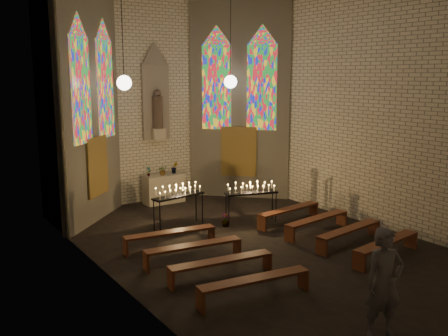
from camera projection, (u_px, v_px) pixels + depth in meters
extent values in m
plane|color=black|center=(259.00, 246.00, 13.11)|extent=(12.00, 12.00, 0.00)
cube|color=beige|center=(155.00, 102.00, 17.36)|extent=(8.00, 0.02, 7.00)
cube|color=beige|center=(108.00, 121.00, 10.27)|extent=(0.02, 12.00, 7.00)
cube|color=beige|center=(368.00, 107.00, 14.66)|extent=(0.02, 12.00, 7.00)
cube|color=beige|center=(90.00, 107.00, 14.83)|extent=(2.72, 2.72, 7.00)
cube|color=beige|center=(240.00, 101.00, 17.85)|extent=(2.72, 2.72, 7.00)
cube|color=#4C3F8C|center=(81.00, 91.00, 13.93)|extent=(0.78, 0.78, 3.00)
cube|color=#4C3F8C|center=(105.00, 89.00, 15.49)|extent=(0.78, 0.78, 3.00)
cube|color=#4C3F8C|center=(217.00, 87.00, 17.75)|extent=(0.78, 0.78, 3.00)
cube|color=#4C3F8C|center=(262.00, 87.00, 17.45)|extent=(0.78, 0.78, 3.00)
cube|color=brown|center=(98.00, 166.00, 15.13)|extent=(0.95, 0.95, 1.80)
cube|color=brown|center=(239.00, 152.00, 18.02)|extent=(0.95, 0.95, 1.80)
cube|color=gray|center=(156.00, 102.00, 17.29)|extent=(1.00, 0.12, 2.60)
cone|color=gray|center=(154.00, 53.00, 16.99)|extent=(1.00, 1.00, 0.80)
cube|color=#BAB098|center=(158.00, 134.00, 17.38)|extent=(0.45, 0.30, 0.40)
cylinder|color=#4E3F36|center=(158.00, 112.00, 17.24)|extent=(0.36, 0.36, 1.10)
sphere|color=#4E3F36|center=(157.00, 93.00, 17.12)|extent=(0.26, 0.26, 0.26)
sphere|color=white|center=(124.00, 83.00, 14.64)|extent=(0.44, 0.44, 0.44)
cylinder|color=black|center=(122.00, 34.00, 14.38)|extent=(0.02, 0.02, 2.80)
sphere|color=white|center=(231.00, 82.00, 16.72)|extent=(0.44, 0.44, 0.44)
cylinder|color=black|center=(231.00, 39.00, 16.46)|extent=(0.02, 0.02, 2.80)
cube|color=#BAB098|center=(164.00, 189.00, 17.46)|extent=(1.40, 0.60, 1.00)
imported|color=#4C723F|center=(148.00, 171.00, 17.08)|extent=(0.21, 0.17, 0.34)
imported|color=#4C723F|center=(163.00, 170.00, 17.32)|extent=(0.37, 0.35, 0.35)
imported|color=#4C723F|center=(174.00, 168.00, 17.60)|extent=(0.26, 0.22, 0.41)
imported|color=#4C723F|center=(225.00, 220.00, 14.76)|extent=(0.23, 0.23, 0.41)
cube|color=black|center=(179.00, 196.00, 14.57)|extent=(1.68, 0.61, 0.05)
cylinder|color=black|center=(160.00, 218.00, 14.04)|extent=(0.03, 0.03, 0.93)
cylinder|color=black|center=(202.00, 208.00, 15.05)|extent=(0.03, 0.03, 0.93)
cylinder|color=black|center=(154.00, 216.00, 14.26)|extent=(0.03, 0.03, 0.93)
cylinder|color=black|center=(196.00, 206.00, 15.27)|extent=(0.03, 0.03, 0.93)
cube|color=black|center=(251.00, 193.00, 15.05)|extent=(1.65, 0.85, 0.05)
cylinder|color=black|center=(229.00, 211.00, 14.78)|extent=(0.03, 0.03, 0.90)
cylinder|color=black|center=(276.00, 207.00, 15.20)|extent=(0.03, 0.03, 0.90)
cylinder|color=black|center=(226.00, 209.00, 15.07)|extent=(0.03, 0.03, 0.90)
cylinder|color=black|center=(272.00, 205.00, 15.48)|extent=(0.03, 0.03, 0.90)
cube|color=#562918|center=(170.00, 232.00, 12.86)|extent=(2.43, 0.65, 0.06)
cube|color=#562918|center=(125.00, 247.00, 12.39)|extent=(0.10, 0.34, 0.43)
cube|color=#562918|center=(211.00, 234.00, 13.41)|extent=(0.10, 0.34, 0.43)
cube|color=#562918|center=(289.00, 209.00, 15.08)|extent=(2.43, 0.65, 0.06)
cube|color=#562918|center=(262.00, 224.00, 14.35)|extent=(0.10, 0.34, 0.43)
cube|color=#562918|center=(313.00, 209.00, 15.89)|extent=(0.10, 0.34, 0.43)
cube|color=#562918|center=(193.00, 245.00, 11.88)|extent=(2.43, 0.65, 0.06)
cube|color=#562918|center=(146.00, 262.00, 11.41)|extent=(0.10, 0.34, 0.43)
cube|color=#562918|center=(237.00, 247.00, 12.43)|extent=(0.10, 0.34, 0.43)
cube|color=#562918|center=(317.00, 218.00, 14.10)|extent=(2.43, 0.65, 0.06)
cube|color=#562918|center=(289.00, 234.00, 13.38)|extent=(0.10, 0.34, 0.43)
cube|color=#562918|center=(342.00, 218.00, 14.91)|extent=(0.10, 0.34, 0.43)
cube|color=#562918|center=(221.00, 261.00, 10.90)|extent=(2.43, 0.65, 0.06)
cube|color=#562918|center=(171.00, 280.00, 10.43)|extent=(0.10, 0.34, 0.43)
cube|color=#562918|center=(267.00, 261.00, 11.45)|extent=(0.10, 0.34, 0.43)
cube|color=#562918|center=(349.00, 229.00, 13.12)|extent=(2.43, 0.65, 0.06)
cube|color=#562918|center=(321.00, 247.00, 12.40)|extent=(0.10, 0.34, 0.43)
cube|color=#562918|center=(374.00, 228.00, 13.93)|extent=(0.10, 0.34, 0.43)
cube|color=#562918|center=(255.00, 279.00, 9.92)|extent=(2.43, 0.65, 0.06)
cube|color=#562918|center=(201.00, 301.00, 9.45)|extent=(0.10, 0.34, 0.43)
cube|color=#562918|center=(303.00, 279.00, 10.47)|extent=(0.10, 0.34, 0.43)
cube|color=#562918|center=(387.00, 242.00, 12.14)|extent=(2.43, 0.65, 0.06)
cube|color=#562918|center=(359.00, 262.00, 11.42)|extent=(0.10, 0.34, 0.43)
cube|color=#562918|center=(411.00, 240.00, 12.95)|extent=(0.10, 0.34, 0.43)
imported|color=#52505B|center=(384.00, 283.00, 8.43)|extent=(0.82, 0.67, 1.93)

